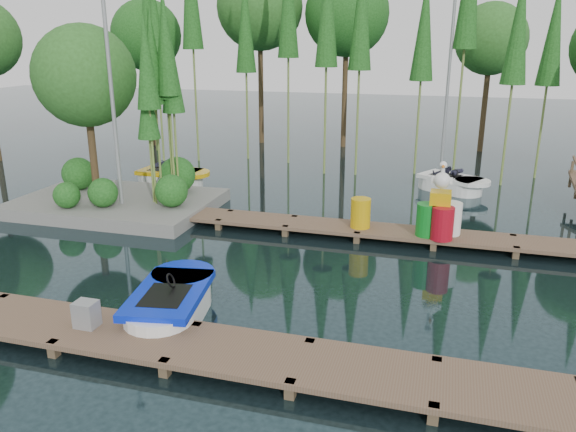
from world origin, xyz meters
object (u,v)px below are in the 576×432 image
(boat_yellow_far, at_px, (171,178))
(island, at_px, (105,109))
(yellow_barrel, at_px, (361,213))
(utility_cabinet, at_px, (86,314))
(boat_blue, at_px, (171,304))
(drum_cluster, at_px, (440,215))

(boat_yellow_far, bearing_deg, island, -77.05)
(island, bearing_deg, yellow_barrel, -5.43)
(utility_cabinet, distance_m, yellow_barrel, 8.01)
(boat_blue, distance_m, utility_cabinet, 1.64)
(utility_cabinet, xyz_separation_m, yellow_barrel, (3.90, 7.00, 0.17))
(island, xyz_separation_m, utility_cabinet, (4.42, -7.79, -2.64))
(utility_cabinet, distance_m, drum_cluster, 9.13)
(boat_yellow_far, distance_m, yellow_barrel, 8.66)
(island, xyz_separation_m, drum_cluster, (10.44, -0.94, -2.29))
(island, height_order, yellow_barrel, island)
(boat_blue, height_order, boat_yellow_far, boat_yellow_far)
(island, relative_size, drum_cluster, 3.35)
(drum_cluster, bearing_deg, yellow_barrel, 175.86)
(utility_cabinet, relative_size, yellow_barrel, 0.59)
(yellow_barrel, xyz_separation_m, drum_cluster, (2.13, -0.15, 0.18))
(boat_blue, bearing_deg, yellow_barrel, 53.94)
(boat_blue, distance_m, boat_yellow_far, 10.74)
(boat_yellow_far, bearing_deg, yellow_barrel, -2.74)
(boat_blue, distance_m, yellow_barrel, 6.44)
(island, xyz_separation_m, boat_blue, (5.45, -6.55, -2.90))
(utility_cabinet, height_order, drum_cluster, drum_cluster)
(boat_blue, relative_size, utility_cabinet, 6.34)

